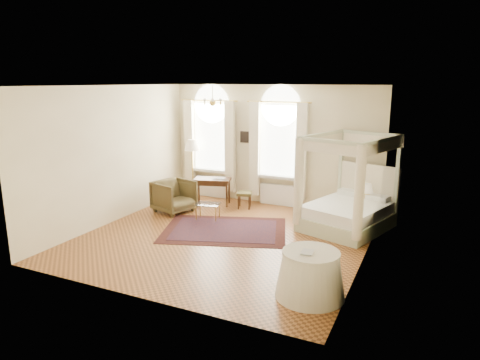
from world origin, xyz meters
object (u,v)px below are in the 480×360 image
object	(u,v)px
canopy_bed	(347,208)
armchair	(174,196)
nightstand	(366,212)
floor_lamp	(192,148)
coffee_table	(208,205)
stool	(244,195)
writing_desk	(212,182)
side_table	(310,274)

from	to	relation	value
canopy_bed	armchair	size ratio (longest dim) A/B	2.60
canopy_bed	nightstand	size ratio (longest dim) A/B	4.25
nightstand	floor_lamp	xyz separation A→B (m)	(-5.12, 0.42, 1.19)
nightstand	armchair	bearing A→B (deg)	-166.71
canopy_bed	floor_lamp	bearing A→B (deg)	168.25
nightstand	coffee_table	xyz separation A→B (m)	(-3.66, -1.30, 0.08)
stool	floor_lamp	world-z (taller)	floor_lamp
writing_desk	coffee_table	size ratio (longest dim) A/B	1.68
nightstand	stool	distance (m)	3.22
armchair	floor_lamp	distance (m)	1.91
floor_lamp	armchair	bearing A→B (deg)	-77.27
armchair	coffee_table	world-z (taller)	armchair
writing_desk	side_table	xyz separation A→B (m)	(3.93, -3.96, -0.27)
canopy_bed	armchair	distance (m)	4.45
writing_desk	side_table	world-z (taller)	side_table
canopy_bed	floor_lamp	distance (m)	4.96
writing_desk	armchair	xyz separation A→B (m)	(-0.60, -1.02, -0.22)
stool	canopy_bed	bearing A→B (deg)	-10.53
floor_lamp	side_table	size ratio (longest dim) A/B	1.53
side_table	nightstand	bearing A→B (deg)	86.56
writing_desk	side_table	bearing A→B (deg)	-45.25
stool	side_table	size ratio (longest dim) A/B	0.43
canopy_bed	stool	xyz separation A→B (m)	(-2.86, 0.53, -0.13)
canopy_bed	side_table	xyz separation A→B (m)	(0.12, -3.50, -0.12)
nightstand	side_table	world-z (taller)	side_table
canopy_bed	coffee_table	distance (m)	3.38
coffee_table	floor_lamp	world-z (taller)	floor_lamp
stool	floor_lamp	bearing A→B (deg)	166.42
writing_desk	armchair	size ratio (longest dim) A/B	1.19
writing_desk	stool	size ratio (longest dim) A/B	2.28
canopy_bed	writing_desk	xyz separation A→B (m)	(-3.81, 0.46, 0.14)
nightstand	armchair	xyz separation A→B (m)	(-4.77, -1.13, 0.14)
nightstand	writing_desk	world-z (taller)	writing_desk
nightstand	canopy_bed	bearing A→B (deg)	-122.50
canopy_bed	stool	distance (m)	2.91
canopy_bed	coffee_table	size ratio (longest dim) A/B	3.67
writing_desk	floor_lamp	size ratio (longest dim) A/B	0.64
canopy_bed	coffee_table	bearing A→B (deg)	-167.40
canopy_bed	floor_lamp	world-z (taller)	canopy_bed
coffee_table	armchair	bearing A→B (deg)	171.02
stool	coffee_table	distance (m)	1.34
canopy_bed	coffee_table	xyz separation A→B (m)	(-3.30, -0.74, -0.14)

